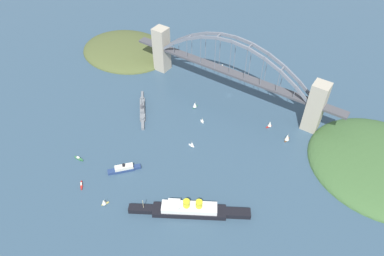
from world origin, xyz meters
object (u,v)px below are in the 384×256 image
(harbor_ferry_steamer, at_px, (124,168))
(naval_cruiser, at_px, (142,109))
(small_boat_3, at_px, (192,144))
(small_boat_7, at_px, (104,202))
(small_boat_2, at_px, (270,124))
(harbor_arch_bridge, at_px, (231,73))
(seaplane_taxiing_near_bridge, at_px, (222,68))
(small_boat_4, at_px, (202,120))
(small_boat_0, at_px, (79,158))
(small_boat_1, at_px, (81,185))
(ocean_liner, at_px, (190,210))
(small_boat_5, at_px, (287,137))
(small_boat_6, at_px, (195,105))

(harbor_ferry_steamer, bearing_deg, naval_cruiser, -61.69)
(small_boat_3, bearing_deg, small_boat_7, 76.44)
(small_boat_2, xyz_separation_m, small_boat_7, (77.01, 171.46, -0.38))
(harbor_arch_bridge, distance_m, small_boat_2, 72.57)
(seaplane_taxiing_near_bridge, distance_m, small_boat_4, 105.29)
(small_boat_3, relative_size, small_boat_4, 1.18)
(harbor_arch_bridge, xyz_separation_m, small_boat_0, (72.15, 170.59, -30.36))
(naval_cruiser, xyz_separation_m, small_boat_0, (5.66, 90.61, -2.02))
(small_boat_2, xyz_separation_m, small_boat_4, (63.66, 34.71, -1.15))
(small_boat_0, distance_m, small_boat_1, 33.76)
(small_boat_0, relative_size, small_boat_2, 1.28)
(small_boat_2, bearing_deg, small_boat_1, 57.13)
(ocean_liner, xyz_separation_m, small_boat_4, (53.25, -102.01, -2.19))
(harbor_ferry_steamer, xyz_separation_m, small_boat_3, (-35.76, -62.25, 0.46))
(harbor_ferry_steamer, height_order, small_boat_4, harbor_ferry_steamer)
(small_boat_5, bearing_deg, small_boat_4, 16.24)
(seaplane_taxiing_near_bridge, relative_size, small_boat_6, 1.25)
(small_boat_1, relative_size, small_boat_6, 0.96)
(naval_cruiser, relative_size, seaplane_taxiing_near_bridge, 4.76)
(small_boat_7, bearing_deg, small_boat_4, -95.58)
(ocean_liner, bearing_deg, small_boat_6, -58.03)
(small_boat_3, bearing_deg, small_boat_6, -58.99)
(small_boat_4, height_order, small_boat_6, small_boat_6)
(ocean_liner, xyz_separation_m, small_boat_0, (124.83, 10.70, -4.04))
(small_boat_0, height_order, small_boat_4, small_boat_4)
(small_boat_1, bearing_deg, small_boat_6, -99.40)
(small_boat_0, xyz_separation_m, small_boat_4, (-71.58, -112.71, 1.85))
(ocean_liner, xyz_separation_m, small_boat_7, (66.60, 34.73, -1.42))
(harbor_arch_bridge, height_order, small_boat_4, harbor_arch_bridge)
(small_boat_3, bearing_deg, small_boat_5, -141.18)
(small_boat_0, height_order, small_boat_6, small_boat_6)
(harbor_ferry_steamer, xyz_separation_m, small_boat_4, (-24.84, -98.36, -0.03))
(small_boat_0, height_order, small_boat_7, small_boat_7)
(seaplane_taxiing_near_bridge, distance_m, small_boat_7, 237.27)
(small_boat_1, xyz_separation_m, small_boat_4, (-45.20, -133.78, 1.84))
(small_boat_1, relative_size, small_boat_4, 1.38)
(harbor_arch_bridge, distance_m, seaplane_taxiing_near_bridge, 61.62)
(harbor_ferry_steamer, distance_m, small_boat_2, 159.82)
(small_boat_4, xyz_separation_m, small_boat_5, (-87.45, -25.47, 1.93))
(small_boat_1, relative_size, small_boat_5, 0.81)
(ocean_liner, xyz_separation_m, seaplane_taxiing_near_bridge, (87.36, -201.63, -2.88))
(ocean_liner, bearing_deg, seaplane_taxiing_near_bridge, -66.57)
(ocean_liner, height_order, small_boat_3, ocean_liner)
(small_boat_2, bearing_deg, harbor_ferry_steamer, 56.37)
(ocean_liner, bearing_deg, small_boat_5, -105.02)
(seaplane_taxiing_near_bridge, distance_m, small_boat_3, 142.99)
(naval_cruiser, bearing_deg, small_boat_2, -156.32)
(harbor_ferry_steamer, height_order, small_boat_7, harbor_ferry_steamer)
(small_boat_4, relative_size, small_boat_7, 0.80)
(seaplane_taxiing_near_bridge, relative_size, small_boat_0, 1.00)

